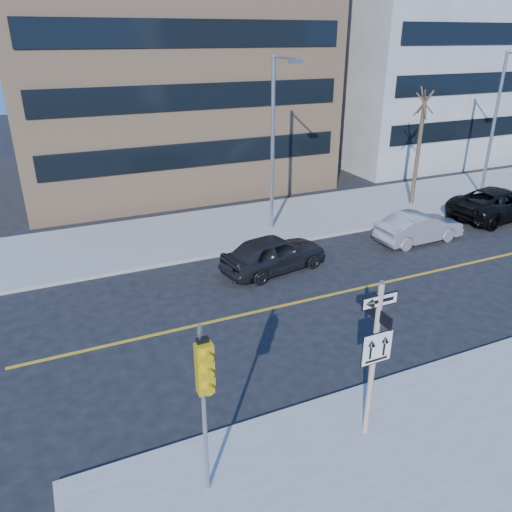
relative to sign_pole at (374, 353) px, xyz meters
name	(u,v)px	position (x,y,z in m)	size (l,w,h in m)	color
ground	(313,377)	(0.00, 2.51, -2.44)	(120.00, 120.00, 0.00)	black
far_sidewalk	(468,191)	(18.00, 14.51, -2.36)	(66.00, 6.00, 0.15)	gray
road_centerline	(503,255)	(12.00, 6.51, -2.43)	(40.00, 0.14, 0.01)	gold
sign_pole	(374,353)	(0.00, 0.00, 0.00)	(0.92, 0.92, 4.06)	white
traffic_signal	(205,381)	(-4.00, -0.15, 0.59)	(0.32, 0.45, 4.00)	gray
parked_car_a	(274,253)	(2.08, 9.32, -1.67)	(4.50, 1.81, 1.53)	black
parked_car_b	(419,227)	(9.66, 9.39, -1.73)	(4.27, 1.49, 1.41)	gray
parked_car_c	(499,203)	(15.84, 10.37, -1.63)	(5.78, 2.67, 1.61)	black
streetlight_a	(275,135)	(4.00, 13.27, 2.32)	(0.55, 2.25, 8.00)	gray
streetlight_b	(499,116)	(18.00, 13.27, 2.32)	(0.55, 2.25, 8.00)	gray
street_tree_west	(424,105)	(13.00, 13.81, 3.09)	(1.80, 1.80, 6.35)	#3C3023
building_brick	(151,34)	(2.00, 27.51, 6.56)	(18.00, 18.00, 18.00)	tan
building_grey_mid	(426,54)	(24.00, 26.51, 5.06)	(20.00, 16.00, 15.00)	gray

